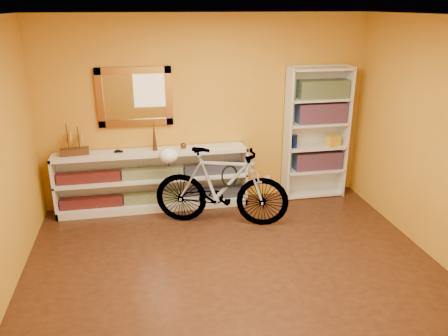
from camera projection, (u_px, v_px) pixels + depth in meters
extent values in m
cube|color=#32190E|center=(236.00, 275.00, 4.72)|extent=(4.50, 4.00, 0.01)
cube|color=silver|center=(239.00, 15.00, 3.81)|extent=(4.50, 4.00, 0.01)
cube|color=orange|center=(206.00, 112.00, 6.11)|extent=(4.50, 0.01, 2.60)
cube|color=orange|center=(447.00, 145.00, 4.67)|extent=(0.01, 4.00, 2.60)
cube|color=#90551A|center=(135.00, 97.00, 5.82)|extent=(0.98, 0.06, 0.78)
cube|color=silver|center=(267.00, 179.00, 6.62)|extent=(0.09, 0.02, 0.09)
cube|color=black|center=(154.00, 197.00, 6.17)|extent=(2.50, 0.13, 0.14)
cube|color=navy|center=(153.00, 173.00, 6.05)|extent=(2.50, 0.13, 0.14)
imported|color=black|center=(119.00, 152.00, 5.88)|extent=(0.00, 0.00, 0.00)
cone|color=#502D1B|center=(154.00, 136.00, 5.90)|extent=(0.07, 0.07, 0.39)
sphere|color=#502D1B|center=(183.00, 146.00, 6.02)|extent=(0.08, 0.08, 0.08)
cube|color=maroon|center=(317.00, 160.00, 6.51)|extent=(0.70, 0.22, 0.26)
cube|color=maroon|center=(321.00, 113.00, 6.26)|extent=(0.70, 0.22, 0.28)
cube|color=navy|center=(323.00, 89.00, 6.15)|extent=(0.70, 0.22, 0.25)
cylinder|color=navy|center=(294.00, 141.00, 6.32)|extent=(0.08, 0.08, 0.19)
cube|color=maroon|center=(305.00, 92.00, 6.14)|extent=(0.14, 0.14, 0.18)
cube|color=gold|center=(333.00, 141.00, 6.41)|extent=(0.22, 0.18, 0.15)
imported|color=silver|center=(221.00, 187.00, 5.64)|extent=(0.96, 1.81, 1.03)
ellipsoid|color=white|center=(168.00, 156.00, 5.58)|extent=(0.24, 0.23, 0.18)
torus|color=black|center=(230.00, 176.00, 5.58)|extent=(0.21, 0.02, 0.21)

